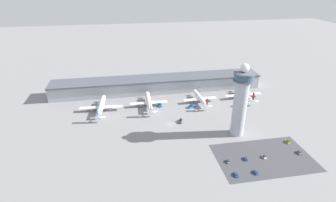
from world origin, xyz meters
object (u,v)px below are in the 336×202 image
at_px(service_truck_fuel, 192,106).
at_px(service_truck_baggage, 159,105).
at_px(airplane_gate_alpha, 101,107).
at_px(car_red_hatchback, 245,159).
at_px(car_black_suv, 236,175).
at_px(car_green_van, 228,161).
at_px(car_yellow_taxi, 288,142).
at_px(service_truck_catering, 180,121).
at_px(car_silver_sedan, 255,172).
at_px(airplane_gate_bravo, 149,103).
at_px(car_maroon_suv, 299,153).
at_px(car_blue_compact, 264,157).
at_px(airplane_gate_charlie, 201,99).
at_px(airplane_gate_delta, 244,94).
at_px(control_tower, 241,100).

height_order(service_truck_fuel, service_truck_baggage, service_truck_baggage).
bearing_deg(airplane_gate_alpha, service_truck_baggage, 1.39).
bearing_deg(car_red_hatchback, car_black_suv, -132.87).
bearing_deg(car_green_van, airplane_gate_alpha, 134.52).
bearing_deg(car_black_suv, car_yellow_taxi, 27.34).
height_order(service_truck_catering, car_black_suv, service_truck_catering).
bearing_deg(service_truck_catering, car_silver_sedan, -65.04).
xyz_separation_m(airplane_gate_bravo, car_yellow_taxi, (93.16, -74.58, -3.55)).
distance_m(car_green_van, car_red_hatchback, 12.42).
distance_m(car_silver_sedan, car_green_van, 18.16).
xyz_separation_m(car_maroon_suv, car_blue_compact, (-25.67, -0.20, 0.02)).
xyz_separation_m(airplane_gate_charlie, car_green_van, (-7.22, -88.34, -3.52)).
distance_m(airplane_gate_alpha, car_maroon_suv, 161.22).
bearing_deg(airplane_gate_delta, airplane_gate_charlie, -177.32).
bearing_deg(car_yellow_taxi, service_truck_fuel, 129.64).
xyz_separation_m(airplane_gate_bravo, car_silver_sedan, (54.74, -101.19, -3.57)).
bearing_deg(car_silver_sedan, car_green_van, 134.90).
distance_m(control_tower, car_green_van, 46.12).
xyz_separation_m(service_truck_fuel, car_silver_sedan, (16.34, -92.70, -0.46)).
height_order(service_truck_fuel, car_blue_compact, service_truck_fuel).
bearing_deg(car_blue_compact, airplane_gate_bravo, 127.58).
bearing_deg(airplane_gate_charlie, airplane_gate_alpha, -178.80).
distance_m(airplane_gate_bravo, airplane_gate_charlie, 49.14).
xyz_separation_m(airplane_gate_charlie, car_maroon_suv, (44.22, -87.79, -3.48)).
xyz_separation_m(control_tower, service_truck_baggage, (-51.57, 56.20, -27.11)).
distance_m(service_truck_fuel, car_silver_sedan, 94.13).
bearing_deg(airplane_gate_charlie, car_yellow_taxi, -59.46).
height_order(control_tower, service_truck_baggage, control_tower).
bearing_deg(car_red_hatchback, airplane_gate_alpha, 138.61).
distance_m(airplane_gate_alpha, service_truck_baggage, 52.77).
xyz_separation_m(service_truck_catering, car_blue_compact, (45.01, -55.68, -0.27)).
relative_size(service_truck_fuel, car_silver_sedan, 1.88).
xyz_separation_m(airplane_gate_alpha, car_maroon_suv, (136.40, -85.87, -3.67)).
relative_size(control_tower, service_truck_baggage, 8.31).
bearing_deg(service_truck_baggage, car_blue_compact, -56.38).
height_order(airplane_gate_charlie, car_red_hatchback, airplane_gate_charlie).
height_order(car_green_van, car_black_suv, car_black_suv).
distance_m(airplane_gate_bravo, car_blue_compact, 111.07).
height_order(airplane_gate_bravo, service_truck_fuel, airplane_gate_bravo).
relative_size(airplane_gate_delta, service_truck_fuel, 4.68).
bearing_deg(control_tower, car_blue_compact, -78.20).
distance_m(service_truck_catering, car_green_van, 59.24).
distance_m(service_truck_fuel, service_truck_baggage, 29.84).
bearing_deg(service_truck_baggage, control_tower, -47.46).
xyz_separation_m(car_yellow_taxi, car_black_suv, (-51.21, -26.47, -0.07)).
relative_size(control_tower, airplane_gate_alpha, 1.34).
xyz_separation_m(airplane_gate_charlie, car_black_suv, (-7.19, -101.07, -3.52)).
relative_size(airplane_gate_alpha, airplane_gate_charlie, 1.15).
distance_m(control_tower, service_truck_fuel, 59.94).
distance_m(control_tower, service_truck_catering, 53.20).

